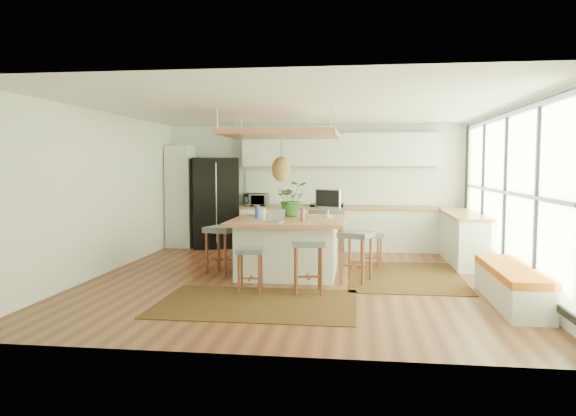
# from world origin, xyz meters

# --- Properties ---
(floor) EXTENTS (7.00, 7.00, 0.00)m
(floor) POSITION_xyz_m (0.00, 0.00, 0.00)
(floor) COLOR #542618
(floor) RESTS_ON ground
(ceiling) EXTENTS (7.00, 7.00, 0.00)m
(ceiling) POSITION_xyz_m (0.00, 0.00, 2.70)
(ceiling) COLOR white
(ceiling) RESTS_ON ground
(wall_back) EXTENTS (6.50, 0.00, 6.50)m
(wall_back) POSITION_xyz_m (0.00, 3.50, 1.35)
(wall_back) COLOR silver
(wall_back) RESTS_ON ground
(wall_front) EXTENTS (6.50, 0.00, 6.50)m
(wall_front) POSITION_xyz_m (0.00, -3.50, 1.35)
(wall_front) COLOR silver
(wall_front) RESTS_ON ground
(wall_left) EXTENTS (0.00, 7.00, 7.00)m
(wall_left) POSITION_xyz_m (-3.25, 0.00, 1.35)
(wall_left) COLOR silver
(wall_left) RESTS_ON ground
(wall_right) EXTENTS (0.00, 7.00, 7.00)m
(wall_right) POSITION_xyz_m (3.25, 0.00, 1.35)
(wall_right) COLOR silver
(wall_right) RESTS_ON ground
(window_wall) EXTENTS (0.10, 6.20, 2.60)m
(window_wall) POSITION_xyz_m (3.22, 0.00, 1.40)
(window_wall) COLOR black
(window_wall) RESTS_ON wall_right
(pantry) EXTENTS (0.55, 0.60, 2.25)m
(pantry) POSITION_xyz_m (-2.95, 3.18, 1.12)
(pantry) COLOR silver
(pantry) RESTS_ON floor
(back_counter_base) EXTENTS (4.20, 0.60, 0.88)m
(back_counter_base) POSITION_xyz_m (0.55, 3.18, 0.44)
(back_counter_base) COLOR silver
(back_counter_base) RESTS_ON floor
(back_counter_top) EXTENTS (4.24, 0.64, 0.05)m
(back_counter_top) POSITION_xyz_m (0.55, 3.18, 0.90)
(back_counter_top) COLOR #955535
(back_counter_top) RESTS_ON back_counter_base
(backsplash) EXTENTS (4.20, 0.02, 0.80)m
(backsplash) POSITION_xyz_m (0.55, 3.48, 1.35)
(backsplash) COLOR white
(backsplash) RESTS_ON wall_back
(upper_cabinets) EXTENTS (4.20, 0.34, 0.70)m
(upper_cabinets) POSITION_xyz_m (0.55, 3.32, 2.15)
(upper_cabinets) COLOR silver
(upper_cabinets) RESTS_ON wall_back
(range) EXTENTS (0.76, 0.62, 1.00)m
(range) POSITION_xyz_m (0.30, 3.18, 0.50)
(range) COLOR #A5A5AA
(range) RESTS_ON floor
(right_counter_base) EXTENTS (0.60, 2.50, 0.88)m
(right_counter_base) POSITION_xyz_m (2.93, 2.00, 0.44)
(right_counter_base) COLOR silver
(right_counter_base) RESTS_ON floor
(right_counter_top) EXTENTS (0.64, 2.54, 0.05)m
(right_counter_top) POSITION_xyz_m (2.93, 2.00, 0.90)
(right_counter_top) COLOR #955535
(right_counter_top) RESTS_ON right_counter_base
(window_bench) EXTENTS (0.52, 2.00, 0.50)m
(window_bench) POSITION_xyz_m (2.95, -1.20, 0.25)
(window_bench) COLOR silver
(window_bench) RESTS_ON floor
(ceiling_panel) EXTENTS (1.86, 1.86, 0.80)m
(ceiling_panel) POSITION_xyz_m (-0.30, 0.40, 2.05)
(ceiling_panel) COLOR #955535
(ceiling_panel) RESTS_ON ceiling
(rug_near) EXTENTS (2.60, 1.80, 0.01)m
(rug_near) POSITION_xyz_m (-0.34, -1.58, 0.01)
(rug_near) COLOR black
(rug_near) RESTS_ON floor
(rug_right) EXTENTS (1.80, 2.60, 0.01)m
(rug_right) POSITION_xyz_m (1.73, 0.45, 0.01)
(rug_right) COLOR black
(rug_right) RESTS_ON floor
(fridge) EXTENTS (1.19, 1.06, 1.98)m
(fridge) POSITION_xyz_m (-2.19, 3.20, 0.93)
(fridge) COLOR black
(fridge) RESTS_ON floor
(island) EXTENTS (1.85, 1.85, 0.93)m
(island) POSITION_xyz_m (-0.17, 0.40, 0.47)
(island) COLOR #955535
(island) RESTS_ON floor
(stool_near_left) EXTENTS (0.40, 0.40, 0.64)m
(stool_near_left) POSITION_xyz_m (-0.55, -0.95, 0.35)
(stool_near_left) COLOR #4E5657
(stool_near_left) RESTS_ON floor
(stool_near_right) EXTENTS (0.52, 0.52, 0.77)m
(stool_near_right) POSITION_xyz_m (0.27, -0.92, 0.35)
(stool_near_right) COLOR #4E5657
(stool_near_right) RESTS_ON floor
(stool_right_front) EXTENTS (0.60, 0.60, 0.79)m
(stool_right_front) POSITION_xyz_m (0.94, -0.06, 0.35)
(stool_right_front) COLOR #4E5657
(stool_right_front) RESTS_ON floor
(stool_right_back) EXTENTS (0.42, 0.42, 0.65)m
(stool_right_back) POSITION_xyz_m (1.19, 0.97, 0.35)
(stool_right_back) COLOR #4E5657
(stool_right_back) RESTS_ON floor
(stool_left_side) EXTENTS (0.59, 0.59, 0.79)m
(stool_left_side) POSITION_xyz_m (-1.29, 0.30, 0.35)
(stool_left_side) COLOR #4E5657
(stool_left_side) RESTS_ON floor
(laptop) EXTENTS (0.38, 0.39, 0.22)m
(laptop) POSITION_xyz_m (-0.34, -0.14, 1.05)
(laptop) COLOR #A5A5AA
(laptop) RESTS_ON island
(monitor) EXTENTS (0.54, 0.44, 0.49)m
(monitor) POSITION_xyz_m (0.45, 0.80, 1.19)
(monitor) COLOR #A5A5AA
(monitor) RESTS_ON island
(microwave) EXTENTS (0.51, 0.29, 0.34)m
(microwave) POSITION_xyz_m (-1.25, 3.18, 1.09)
(microwave) COLOR #A5A5AA
(microwave) RESTS_ON back_counter_top
(island_plant) EXTENTS (0.71, 0.75, 0.47)m
(island_plant) POSITION_xyz_m (-0.18, 0.90, 1.17)
(island_plant) COLOR #1E4C19
(island_plant) RESTS_ON island
(island_bowl) EXTENTS (0.26, 0.26, 0.05)m
(island_bowl) POSITION_xyz_m (-0.84, 0.80, 0.96)
(island_bowl) COLOR white
(island_bowl) RESTS_ON island
(island_bottle_0) EXTENTS (0.07, 0.07, 0.19)m
(island_bottle_0) POSITION_xyz_m (-0.72, 0.50, 1.03)
(island_bottle_0) COLOR blue
(island_bottle_0) RESTS_ON island
(island_bottle_1) EXTENTS (0.07, 0.07, 0.19)m
(island_bottle_1) POSITION_xyz_m (-0.57, 0.25, 1.03)
(island_bottle_1) COLOR silver
(island_bottle_1) RESTS_ON island
(island_bottle_2) EXTENTS (0.07, 0.07, 0.19)m
(island_bottle_2) POSITION_xyz_m (0.08, 0.10, 1.03)
(island_bottle_2) COLOR #A83851
(island_bottle_2) RESTS_ON island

